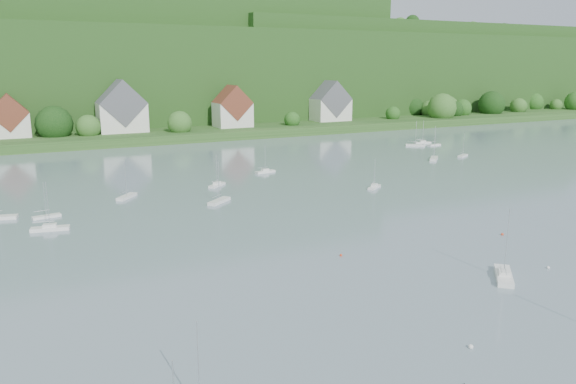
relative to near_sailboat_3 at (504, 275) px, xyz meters
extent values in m
cube|color=#24491B|center=(-22.96, 163.93, 1.04)|extent=(600.00, 60.00, 3.00)
cube|color=#153912|center=(-22.96, 238.93, 19.54)|extent=(620.00, 160.00, 40.00)
cube|color=#153912|center=(-12.96, 233.93, 27.54)|extent=(240.00, 130.00, 60.00)
cube|color=#153912|center=(137.04, 218.93, 21.54)|extent=(200.00, 110.00, 48.00)
sphere|color=#1B5118|center=(195.86, 160.45, 5.86)|extent=(10.24, 10.24, 10.24)
sphere|color=#2E5A21|center=(118.54, 144.15, 6.72)|extent=(12.88, 12.88, 12.88)
sphere|color=black|center=(116.39, 161.87, 5.94)|extent=(10.46, 10.46, 10.46)
sphere|color=#1B5118|center=(95.47, 148.83, 4.63)|extent=(6.45, 6.45, 6.45)
sphere|color=#2E5A21|center=(205.22, 153.81, 4.61)|extent=(6.37, 6.37, 6.37)
sphere|color=black|center=(129.05, 157.93, 6.01)|extent=(10.68, 10.68, 10.68)
sphere|color=black|center=(154.94, 150.35, 6.71)|extent=(12.85, 12.85, 12.85)
sphere|color=#2E5A21|center=(-29.76, 147.81, 5.20)|extent=(8.19, 8.19, 8.19)
sphere|color=#2E5A21|center=(131.00, 154.28, 5.95)|extent=(10.50, 10.50, 10.50)
sphere|color=black|center=(129.80, 148.21, 5.15)|extent=(8.05, 8.05, 8.05)
sphere|color=#2E5A21|center=(23.89, 156.02, 6.49)|extent=(12.16, 12.16, 12.16)
sphere|color=#2E5A21|center=(0.03, 143.86, 5.38)|extent=(8.73, 8.73, 8.73)
sphere|color=#1B5118|center=(175.68, 151.69, 5.05)|extent=(7.74, 7.74, 7.74)
sphere|color=#1B5118|center=(136.08, 150.04, 5.41)|extent=(8.84, 8.84, 8.84)
sphere|color=#1B5118|center=(212.90, 148.17, 6.20)|extent=(11.28, 11.28, 11.28)
sphere|color=#1B5118|center=(44.88, 145.62, 4.56)|extent=(6.24, 6.24, 6.24)
sphere|color=black|center=(66.47, 158.47, 5.19)|extent=(8.16, 8.16, 8.16)
sphere|color=#2E5A21|center=(121.81, 156.25, 5.17)|extent=(8.09, 8.09, 8.09)
sphere|color=#2E5A21|center=(174.18, 151.23, 5.18)|extent=(8.14, 8.14, 8.14)
sphere|color=black|center=(-39.96, 150.29, 6.41)|extent=(11.92, 11.92, 11.92)
sphere|color=#2E5A21|center=(153.69, 222.23, 47.20)|extent=(9.52, 9.52, 9.52)
sphere|color=#2E5A21|center=(210.24, 222.93, 47.13)|extent=(9.12, 9.12, 9.12)
sphere|color=#2E5A21|center=(77.52, 222.29, 48.16)|extent=(14.97, 14.97, 14.97)
sphere|color=black|center=(138.96, 192.79, 46.85)|extent=(7.52, 7.52, 7.52)
sphere|color=#1B5118|center=(55.71, 219.75, 47.25)|extent=(9.78, 9.78, 9.78)
sphere|color=#1B5118|center=(96.73, 218.64, 47.64)|extent=(12.02, 12.02, 12.02)
sphere|color=black|center=(114.94, 199.95, 47.56)|extent=(11.57, 11.57, 11.57)
sphere|color=#1B5118|center=(99.47, 186.67, 47.75)|extent=(12.65, 12.65, 12.65)
sphere|color=#2E5A21|center=(119.68, 192.30, 46.99)|extent=(8.28, 8.28, 8.28)
sphere|color=black|center=(144.94, 228.24, 46.85)|extent=(7.47, 7.47, 7.47)
sphere|color=#2E5A21|center=(76.18, 211.15, 47.20)|extent=(9.48, 9.48, 9.48)
sphere|color=black|center=(166.48, 235.15, 41.01)|extent=(8.43, 8.43, 8.43)
sphere|color=black|center=(159.11, 208.61, 41.91)|extent=(13.54, 13.54, 13.54)
sphere|color=black|center=(95.71, 216.28, 42.18)|extent=(15.08, 15.08, 15.08)
sphere|color=#2E5A21|center=(85.45, 231.95, 42.34)|extent=(15.99, 15.99, 15.99)
sphere|color=black|center=(-26.66, 236.14, 42.29)|extent=(15.72, 15.72, 15.72)
sphere|color=#2E5A21|center=(195.44, 265.43, 42.02)|extent=(14.17, 14.17, 14.17)
sphere|color=#1B5118|center=(-12.08, 231.85, 41.38)|extent=(10.54, 10.54, 10.54)
sphere|color=black|center=(210.14, 197.92, 42.01)|extent=(14.14, 14.14, 14.14)
cube|color=silver|center=(-52.96, 152.93, 6.54)|extent=(12.00, 9.00, 8.00)
cube|color=brown|center=(-52.96, 152.93, 10.54)|extent=(12.00, 9.36, 12.00)
cube|color=silver|center=(-17.96, 151.93, 7.54)|extent=(16.00, 11.00, 10.00)
cube|color=#525359|center=(-17.96, 151.93, 12.54)|extent=(16.00, 11.44, 16.00)
cube|color=silver|center=(22.04, 149.93, 7.04)|extent=(13.00, 10.00, 9.00)
cube|color=brown|center=(22.04, 149.93, 11.54)|extent=(13.00, 10.40, 13.00)
cube|color=silver|center=(67.04, 153.93, 7.04)|extent=(15.00, 10.00, 9.00)
cube|color=#525359|center=(67.04, 153.93, 11.54)|extent=(15.00, 10.40, 15.00)
cylinder|color=silver|center=(-41.98, -9.50, 3.65)|extent=(0.10, 0.10, 7.09)
cube|color=white|center=(0.00, 0.00, -0.13)|extent=(5.87, 6.14, 0.66)
cube|color=white|center=(0.00, 0.00, 0.45)|extent=(2.53, 2.59, 0.50)
cylinder|color=silver|center=(0.00, 0.00, 4.35)|extent=(0.10, 0.10, 8.31)
cylinder|color=silver|center=(-0.67, -0.73, 1.10)|extent=(2.54, 2.74, 0.08)
sphere|color=silver|center=(-16.34, -11.13, -0.46)|extent=(0.48, 0.48, 0.48)
sphere|color=red|center=(13.85, 12.96, -0.46)|extent=(0.43, 0.43, 0.43)
sphere|color=red|center=(-13.63, 15.98, -0.46)|extent=(0.40, 0.40, 0.40)
sphere|color=silver|center=(7.83, -0.15, -0.46)|extent=(0.42, 0.42, 0.42)
sphere|color=black|center=(-21.42, -15.57, -0.26)|extent=(0.11, 0.11, 0.11)
cube|color=white|center=(70.15, 98.86, -0.18)|extent=(5.90, 2.56, 0.57)
cube|color=white|center=(70.15, 98.86, 0.36)|extent=(2.16, 1.45, 0.50)
cylinder|color=silver|center=(70.15, 98.86, 3.68)|extent=(0.10, 0.10, 7.14)
cylinder|color=silver|center=(69.31, 99.01, 1.01)|extent=(3.11, 0.62, 0.08)
cube|color=white|center=(-18.38, 52.26, -0.17)|extent=(5.64, 5.05, 0.59)
cylinder|color=silver|center=(-18.38, 52.26, 3.84)|extent=(0.10, 0.10, 7.42)
cylinder|color=silver|center=(-19.07, 51.69, 1.03)|extent=(2.57, 2.14, 0.08)
cube|color=white|center=(70.51, 93.46, -0.22)|extent=(4.85, 1.73, 0.48)
cylinder|color=silver|center=(70.51, 93.46, 2.99)|extent=(0.10, 0.10, 5.95)
cylinder|color=silver|center=(69.80, 93.40, 0.91)|extent=(2.61, 0.30, 0.08)
cube|color=white|center=(15.58, 49.42, -0.23)|extent=(4.59, 3.77, 0.47)
cube|color=white|center=(15.58, 49.42, 0.26)|extent=(1.87, 1.70, 0.50)
cylinder|color=silver|center=(15.58, 49.42, 2.94)|extent=(0.10, 0.10, 5.86)
cylinder|color=silver|center=(15.01, 49.02, 0.91)|extent=(2.16, 1.55, 0.08)
cube|color=white|center=(-48.68, 55.37, -0.23)|extent=(4.81, 2.14, 0.46)
cylinder|color=silver|center=(-48.68, 55.37, 2.91)|extent=(0.10, 0.10, 5.81)
cylinder|color=silver|center=(-49.37, 55.24, 0.90)|extent=(2.53, 0.55, 0.08)
cube|color=white|center=(-33.51, 64.01, -0.18)|extent=(4.81, 5.27, 0.56)
cylinder|color=silver|center=(-33.51, 64.01, 3.59)|extent=(0.10, 0.10, 6.98)
cylinder|color=silver|center=(-34.05, 63.37, 1.00)|extent=(2.05, 2.39, 0.08)
cube|color=white|center=(-13.84, 66.35, -0.21)|extent=(4.79, 4.46, 0.51)
cube|color=white|center=(-13.84, 66.35, 0.30)|extent=(2.01, 1.94, 0.50)
cylinder|color=silver|center=(-13.84, 66.35, 3.25)|extent=(0.10, 0.10, 6.41)
cylinder|color=silver|center=(-14.41, 65.85, 0.95)|extent=(2.17, 1.92, 0.08)
cube|color=white|center=(-48.66, 47.04, -0.17)|extent=(6.06, 2.76, 0.59)
cube|color=white|center=(-48.66, 47.04, 0.37)|extent=(2.24, 1.53, 0.50)
cylinder|color=silver|center=(-48.66, 47.04, 3.78)|extent=(0.10, 0.10, 7.32)
cylinder|color=silver|center=(-49.52, 47.21, 1.02)|extent=(3.17, 0.71, 0.08)
cube|color=white|center=(64.16, 95.25, -0.16)|extent=(5.57, 5.32, 0.60)
cylinder|color=silver|center=(64.16, 95.25, 3.90)|extent=(0.10, 0.10, 7.52)
cylinder|color=silver|center=(63.49, 95.86, 1.04)|extent=(2.49, 2.30, 0.08)
cube|color=white|center=(1.81, 75.61, -0.20)|extent=(5.36, 2.36, 0.52)
cube|color=white|center=(1.81, 75.61, 0.31)|extent=(1.97, 1.33, 0.50)
cylinder|color=silver|center=(1.81, 75.61, 3.30)|extent=(0.10, 0.10, 6.48)
cylinder|color=silver|center=(1.05, 75.47, 0.96)|extent=(2.82, 0.59, 0.08)
cube|color=white|center=(62.78, 72.52, -0.21)|extent=(5.07, 3.56, 0.50)
cylinder|color=silver|center=(62.78, 72.52, 3.16)|extent=(0.10, 0.10, 6.25)
cylinder|color=silver|center=(62.12, 72.17, 0.94)|extent=(2.47, 1.35, 0.08)
cube|color=white|center=(51.76, 72.12, -0.14)|extent=(5.82, 5.77, 0.64)
cylinder|color=silver|center=(51.76, 72.12, 4.18)|extent=(0.10, 0.10, 8.00)
cylinder|color=silver|center=(51.07, 71.45, 1.08)|extent=(2.56, 2.53, 0.08)
camera|label=1|loc=(-52.55, -45.39, 25.27)|focal=34.48mm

